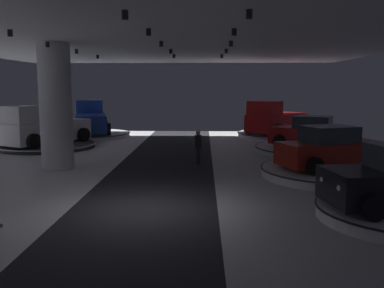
# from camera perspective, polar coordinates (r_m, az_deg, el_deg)

# --- Properties ---
(ground) EXTENTS (24.00, 44.00, 0.06)m
(ground) POSITION_cam_1_polar(r_m,az_deg,el_deg) (12.67, -6.60, -8.91)
(ground) COLOR silver
(ceiling_with_spotlights) EXTENTS (24.00, 44.00, 0.39)m
(ceiling_with_spotlights) POSITION_cam_1_polar(r_m,az_deg,el_deg) (12.29, -7.03, 16.83)
(ceiling_with_spotlights) COLOR silver
(column_left) EXTENTS (1.40, 1.40, 5.50)m
(column_left) POSITION_cam_1_polar(r_m,az_deg,el_deg) (19.41, -18.06, 4.89)
(column_left) COLOR silver
(column_left) RESTS_ON ground
(display_platform_mid_right) EXTENTS (5.59, 5.59, 0.36)m
(display_platform_mid_right) POSITION_cam_1_polar(r_m,az_deg,el_deg) (17.81, 18.33, -3.64)
(display_platform_mid_right) COLOR silver
(display_platform_mid_right) RESTS_ON ground
(display_car_mid_right) EXTENTS (4.56, 3.27, 1.71)m
(display_car_mid_right) POSITION_cam_1_polar(r_m,az_deg,el_deg) (17.63, 18.38, -0.70)
(display_car_mid_right) COLOR maroon
(display_car_mid_right) RESTS_ON display_platform_mid_right
(display_platform_deep_left) EXTENTS (5.68, 5.68, 0.30)m
(display_platform_deep_left) POSITION_cam_1_polar(r_m,az_deg,el_deg) (31.18, -13.64, 1.26)
(display_platform_deep_left) COLOR silver
(display_platform_deep_left) RESTS_ON ground
(pickup_truck_deep_left) EXTENTS (3.80, 5.68, 2.30)m
(pickup_truck_deep_left) POSITION_cam_1_polar(r_m,az_deg,el_deg) (31.40, -13.71, 3.27)
(pickup_truck_deep_left) COLOR navy
(pickup_truck_deep_left) RESTS_ON display_platform_deep_left
(display_platform_far_left) EXTENTS (5.68, 5.68, 0.25)m
(display_platform_far_left) POSITION_cam_1_polar(r_m,az_deg,el_deg) (26.34, -19.15, -0.18)
(display_platform_far_left) COLOR #333338
(display_platform_far_left) RESTS_ON ground
(pickup_truck_far_left) EXTENTS (4.48, 5.66, 2.30)m
(pickup_truck_far_left) POSITION_cam_1_polar(r_m,az_deg,el_deg) (26.01, -19.78, 2.01)
(pickup_truck_far_left) COLOR silver
(pickup_truck_far_left) RESTS_ON display_platform_far_left
(display_platform_far_right) EXTENTS (5.93, 5.93, 0.31)m
(display_platform_far_right) POSITION_cam_1_polar(r_m,az_deg,el_deg) (24.11, 15.64, -0.67)
(display_platform_far_right) COLOR silver
(display_platform_far_right) RESTS_ON ground
(display_car_far_right) EXTENTS (4.57, 3.52, 1.71)m
(display_car_far_right) POSITION_cam_1_polar(r_m,az_deg,el_deg) (23.99, 15.79, 1.46)
(display_car_far_right) COLOR red
(display_car_far_right) RESTS_ON display_platform_far_right
(display_platform_deep_right) EXTENTS (5.68, 5.68, 0.32)m
(display_platform_deep_right) POSITION_cam_1_polar(r_m,az_deg,el_deg) (30.94, 11.44, 1.29)
(display_platform_deep_right) COLOR silver
(display_platform_deep_right) RESTS_ON ground
(pickup_truck_deep_right) EXTENTS (5.01, 5.42, 2.30)m
(pickup_truck_deep_right) POSITION_cam_1_polar(r_m,az_deg,el_deg) (30.56, 11.19, 3.25)
(pickup_truck_deep_right) COLOR red
(pickup_truck_deep_right) RESTS_ON display_platform_deep_right
(visitor_walking_near) EXTENTS (0.32, 0.32, 1.59)m
(visitor_walking_near) POSITION_cam_1_polar(r_m,az_deg,el_deg) (19.58, 0.83, -0.12)
(visitor_walking_near) COLOR black
(visitor_walking_near) RESTS_ON ground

